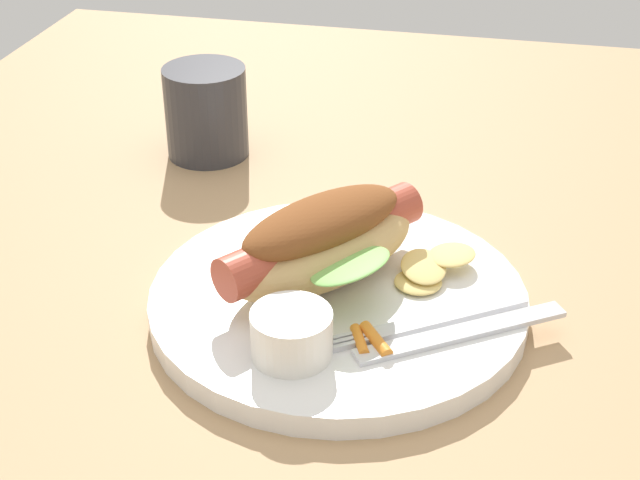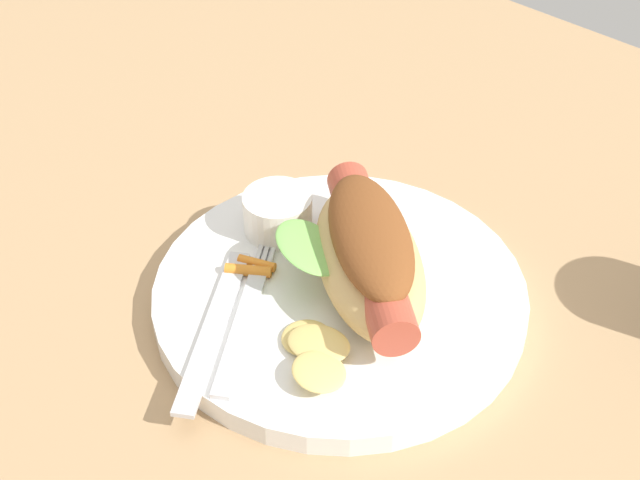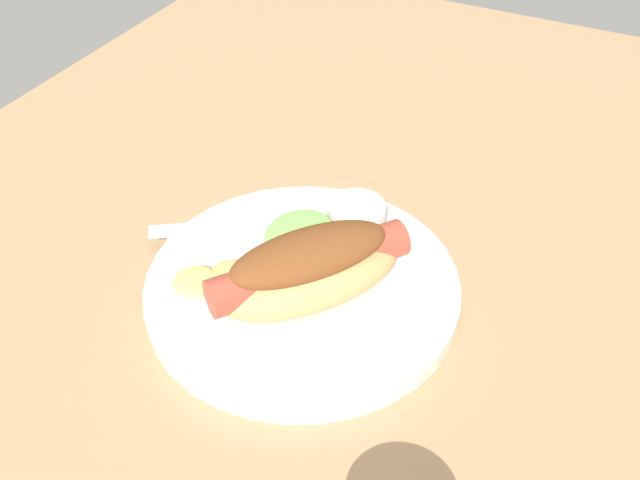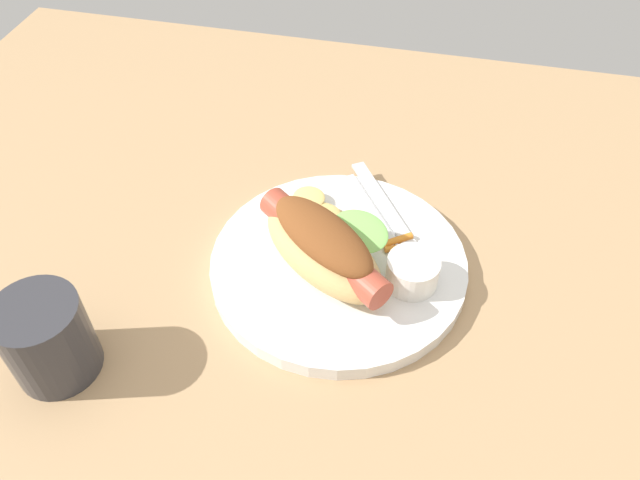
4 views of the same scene
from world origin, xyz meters
The scene contains 8 objects.
ground_plane centered at (0.00, 0.00, -0.90)cm, with size 120.00×90.00×1.80cm, color tan.
plate centered at (1.70, -1.35, 0.80)cm, with size 25.07×25.07×1.60cm, color white.
hot_dog centered at (2.94, 0.29, 4.53)cm, with size 15.83×14.34×5.85cm.
sauce_ramekin centered at (-5.53, 0.35, 3.08)cm, with size 4.92×4.92×2.96cm, color white.
fork centered at (-0.64, -7.72, 1.80)cm, with size 9.03×12.50×0.40cm.
knife centered at (-1.41, -9.79, 1.78)cm, with size 14.24×1.40×0.36cm, color silver.
chips_pile centered at (4.90, -7.12, 2.26)cm, with size 7.30×6.29×1.31cm.
carrot_garnish centered at (-3.64, -4.41, 1.96)cm, with size 3.04×3.02×0.78cm.
Camera 3 is at (38.08, 18.38, 41.46)cm, focal length 40.56 mm.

